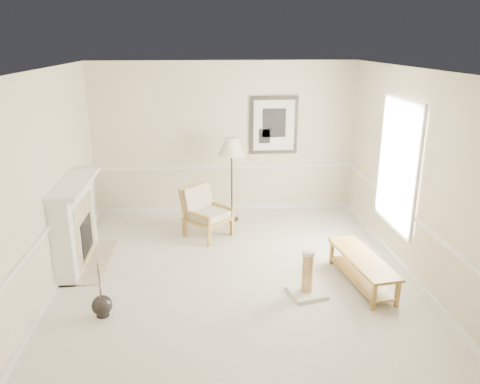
% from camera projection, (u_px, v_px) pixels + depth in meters
% --- Properties ---
extents(ground, '(5.50, 5.50, 0.00)m').
position_uv_depth(ground, '(235.00, 275.00, 6.79)').
color(ground, silver).
rests_on(ground, ground).
extents(room, '(5.04, 5.54, 2.92)m').
position_uv_depth(room, '(245.00, 148.00, 6.30)').
color(room, beige).
rests_on(room, ground).
extents(fireplace, '(0.64, 1.64, 1.31)m').
position_uv_depth(fireplace, '(76.00, 224.00, 6.97)').
color(fireplace, white).
rests_on(fireplace, ground).
extents(floor_vase, '(0.25, 0.25, 0.74)m').
position_uv_depth(floor_vase, '(102.00, 306.00, 5.76)').
color(floor_vase, black).
rests_on(floor_vase, ground).
extents(armchair, '(0.96, 0.96, 0.87)m').
position_uv_depth(armchair, '(204.00, 209.00, 8.06)').
color(armchair, '#AA8137').
rests_on(armchair, ground).
extents(floor_lamp, '(0.51, 0.51, 1.58)m').
position_uv_depth(floor_lamp, '(232.00, 149.00, 8.45)').
color(floor_lamp, black).
rests_on(floor_lamp, ground).
extents(bench, '(0.62, 1.48, 0.41)m').
position_uv_depth(bench, '(362.00, 266.00, 6.48)').
color(bench, '#AA8137').
rests_on(bench, ground).
extents(scratching_post, '(0.53, 0.53, 0.64)m').
position_uv_depth(scratching_post, '(307.00, 281.00, 6.22)').
color(scratching_post, white).
rests_on(scratching_post, ground).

